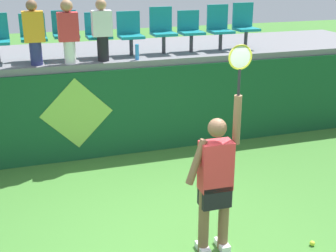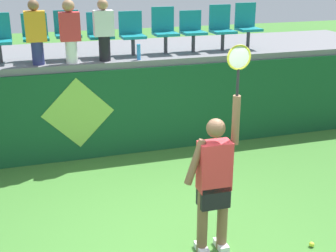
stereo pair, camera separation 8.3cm
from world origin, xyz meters
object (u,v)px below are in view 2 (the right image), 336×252
stadium_chair_3 (68,31)px  stadium_chair_6 (164,29)px  stadium_chair_5 (132,32)px  stadium_chair_8 (221,26)px  stadium_chair_4 (100,32)px  spectator_1 (70,31)px  spectator_2 (104,29)px  spectator_0 (36,32)px  stadium_chair_9 (247,24)px  stadium_chair_7 (192,29)px  stadium_chair_2 (35,34)px  water_bottle (139,52)px  tennis_player (214,180)px  tennis_ball (312,244)px

stadium_chair_3 → stadium_chair_6: (1.81, 0.01, -0.02)m
stadium_chair_5 → stadium_chair_8: 1.82m
stadium_chair_4 → spectator_1: (-0.58, -0.47, 0.12)m
spectator_2 → spectator_1: bearing=-175.2°
spectator_0 → spectator_2: bearing=-0.9°
spectator_1 → spectator_2: size_ratio=1.01×
stadium_chair_3 → stadium_chair_4: 0.58m
stadium_chair_3 → stadium_chair_9: 3.55m
stadium_chair_3 → stadium_chair_5: 1.18m
stadium_chair_6 → spectator_2: spectator_2 is taller
stadium_chair_3 → spectator_0: bearing=-144.5°
stadium_chair_7 → stadium_chair_8: size_ratio=0.89×
stadium_chair_4 → stadium_chair_6: (1.23, 0.01, 0.02)m
stadium_chair_4 → spectator_2: 0.43m
stadium_chair_6 → stadium_chair_8: stadium_chair_8 is taller
stadium_chair_2 → stadium_chair_9: stadium_chair_9 is taller
water_bottle → spectator_1: size_ratio=0.26×
tennis_player → stadium_chair_4: 4.19m
tennis_ball → stadium_chair_3: stadium_chair_3 is taller
stadium_chair_2 → stadium_chair_9: size_ratio=0.91×
water_bottle → spectator_2: spectator_2 is taller
stadium_chair_6 → stadium_chair_8: (1.18, 0.00, 0.00)m
tennis_ball → stadium_chair_6: stadium_chair_6 is taller
stadium_chair_7 → stadium_chair_4: bearing=180.0°
stadium_chair_4 → stadium_chair_5: (0.59, 0.00, -0.01)m
stadium_chair_3 → stadium_chair_4: (0.58, 0.00, -0.04)m
tennis_ball → stadium_chair_9: 4.94m
spectator_0 → spectator_1: size_ratio=1.01×
stadium_chair_8 → spectator_2: spectator_2 is taller
stadium_chair_8 → spectator_0: (-3.55, -0.41, 0.09)m
stadium_chair_6 → stadium_chair_7: stadium_chair_6 is taller
stadium_chair_3 → stadium_chair_5: (1.18, 0.00, -0.06)m
tennis_ball → stadium_chair_9: size_ratio=0.07×
water_bottle → stadium_chair_2: bearing=163.6°
tennis_ball → spectator_1: size_ratio=0.06×
tennis_player → spectator_1: size_ratio=2.37×
stadium_chair_2 → stadium_chair_4: stadium_chair_2 is taller
tennis_player → stadium_chair_4: tennis_player is taller
spectator_2 → stadium_chair_2: bearing=159.9°
tennis_player → stadium_chair_8: (1.77, 3.98, 1.23)m
tennis_player → spectator_2: bearing=100.1°
stadium_chair_9 → spectator_0: 4.13m
stadium_chair_6 → spectator_2: bearing=-160.9°
water_bottle → stadium_chair_8: bearing=15.9°
water_bottle → stadium_chair_8: 1.92m
stadium_chair_9 → water_bottle: bearing=-167.7°
stadium_chair_2 → stadium_chair_6: 2.37m
tennis_ball → stadium_chair_7: 4.78m
tennis_ball → water_bottle: size_ratio=0.24×
stadium_chair_2 → spectator_2: (1.14, -0.42, 0.10)m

